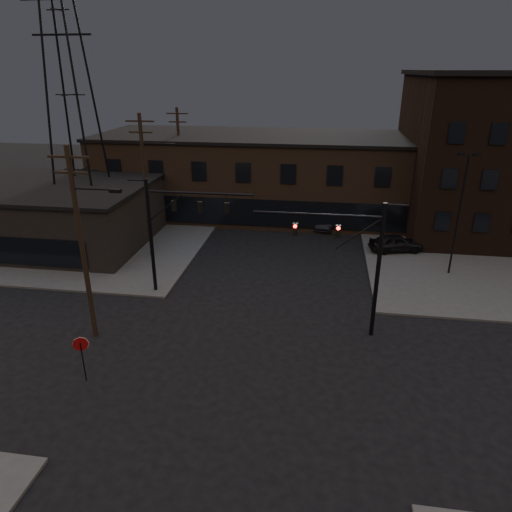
{
  "coord_description": "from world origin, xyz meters",
  "views": [
    {
      "loc": [
        3.24,
        -19.33,
        14.48
      ],
      "look_at": [
        -0.74,
        7.09,
        3.5
      ],
      "focal_mm": 32.0,
      "sensor_mm": 36.0,
      "label": 1
    }
  ],
  "objects": [
    {
      "name": "utility_pole_near",
      "position": [
        -9.43,
        2.0,
        5.87
      ],
      "size": [
        3.7,
        0.28,
        11.0
      ],
      "color": "black",
      "rests_on": "ground"
    },
    {
      "name": "lot_light_a",
      "position": [
        13.0,
        14.0,
        5.51
      ],
      "size": [
        1.5,
        0.28,
        9.14
      ],
      "color": "black",
      "rests_on": "ground"
    },
    {
      "name": "building_left",
      "position": [
        -20.0,
        16.0,
        2.5
      ],
      "size": [
        16.0,
        12.0,
        5.0
      ],
      "primitive_type": "cube",
      "color": "black",
      "rests_on": "ground"
    },
    {
      "name": "utility_pole_mid",
      "position": [
        -10.44,
        14.0,
        6.13
      ],
      "size": [
        3.7,
        0.28,
        11.5
      ],
      "color": "black",
      "rests_on": "ground"
    },
    {
      "name": "building_row",
      "position": [
        0.0,
        28.0,
        4.0
      ],
      "size": [
        40.0,
        12.0,
        8.0
      ],
      "primitive_type": "cube",
      "color": "#4B3728",
      "rests_on": "ground"
    },
    {
      "name": "sidewalk_nw",
      "position": [
        -22.0,
        22.0,
        0.07
      ],
      "size": [
        30.0,
        30.0,
        0.15
      ],
      "primitive_type": "cube",
      "color": "#474744",
      "rests_on": "ground"
    },
    {
      "name": "parked_car_lot_b",
      "position": [
        15.46,
        22.23,
        0.74
      ],
      "size": [
        4.12,
        1.81,
        1.18
      ],
      "primitive_type": "imported",
      "rotation": [
        0.0,
        0.0,
        1.53
      ],
      "color": "silver",
      "rests_on": "sidewalk_ne"
    },
    {
      "name": "car_crossing",
      "position": [
        3.75,
        24.08,
        0.81
      ],
      "size": [
        2.47,
        5.11,
        1.61
      ],
      "primitive_type": "imported",
      "rotation": [
        0.0,
        0.0,
        -0.16
      ],
      "color": "black",
      "rests_on": "ground"
    },
    {
      "name": "transmission_tower",
      "position": [
        -18.0,
        18.0,
        12.5
      ],
      "size": [
        7.0,
        7.0,
        25.0
      ],
      "primitive_type": null,
      "color": "black",
      "rests_on": "ground"
    },
    {
      "name": "stop_sign",
      "position": [
        -8.0,
        -1.99,
        1.84
      ],
      "size": [
        0.72,
        0.33,
        2.48
      ],
      "color": "black",
      "rests_on": "ground"
    },
    {
      "name": "parked_car_lot_a",
      "position": [
        9.56,
        18.0,
        0.9
      ],
      "size": [
        4.7,
        2.76,
        1.5
      ],
      "primitive_type": "imported",
      "rotation": [
        0.0,
        0.0,
        1.81
      ],
      "color": "black",
      "rests_on": "sidewalk_ne"
    },
    {
      "name": "traffic_signal_near",
      "position": [
        5.36,
        4.5,
        4.93
      ],
      "size": [
        7.12,
        0.24,
        8.0
      ],
      "color": "black",
      "rests_on": "ground"
    },
    {
      "name": "ground",
      "position": [
        0.0,
        0.0,
        0.0
      ],
      "size": [
        140.0,
        140.0,
        0.0
      ],
      "primitive_type": "plane",
      "color": "black",
      "rests_on": "ground"
    },
    {
      "name": "traffic_signal_far",
      "position": [
        -6.72,
        8.0,
        5.01
      ],
      "size": [
        7.12,
        0.24,
        8.0
      ],
      "color": "black",
      "rests_on": "ground"
    },
    {
      "name": "utility_pole_far",
      "position": [
        -11.5,
        26.0,
        5.78
      ],
      "size": [
        2.2,
        0.28,
        11.0
      ],
      "color": "black",
      "rests_on": "ground"
    }
  ]
}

